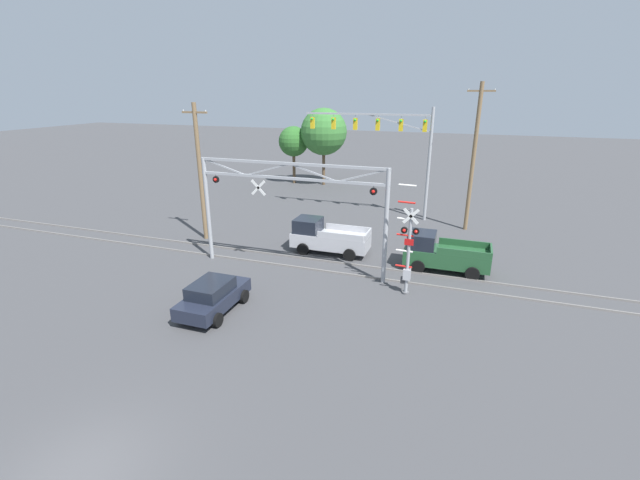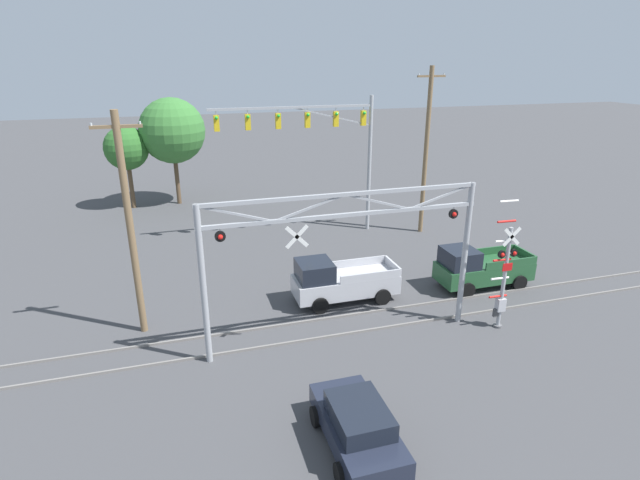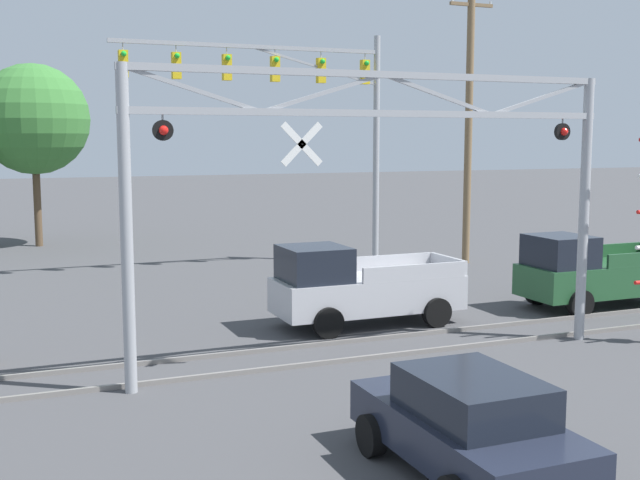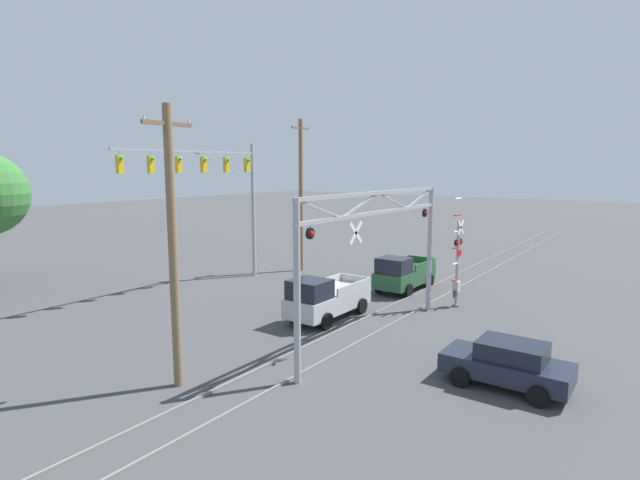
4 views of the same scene
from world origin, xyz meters
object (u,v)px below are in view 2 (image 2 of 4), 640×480
(traffic_signal_span, at_px, (328,138))
(utility_pole_right, at_px, (426,151))
(sedan_waiting, at_px, (357,425))
(utility_pole_left, at_px, (130,225))
(pickup_truck_following, at_px, (479,268))
(background_tree_far_left_verge, at_px, (126,148))
(crossing_gantry, at_px, (344,242))
(crossing_signal_mast, at_px, (503,280))
(background_tree_beyond_span, at_px, (172,131))
(pickup_truck_lead, at_px, (340,281))

(traffic_signal_span, height_order, utility_pole_right, utility_pole_right)
(sedan_waiting, height_order, utility_pole_left, utility_pole_left)
(pickup_truck_following, relative_size, utility_pole_left, 0.52)
(pickup_truck_following, bearing_deg, background_tree_far_left_verge, 131.27)
(crossing_gantry, distance_m, background_tree_far_left_verge, 23.85)
(crossing_signal_mast, xyz_separation_m, background_tree_beyond_span, (-12.20, 23.27, 3.36))
(background_tree_beyond_span, bearing_deg, utility_pole_right, -37.30)
(crossing_signal_mast, bearing_deg, background_tree_far_left_verge, 123.95)
(crossing_gantry, distance_m, pickup_truck_lead, 4.69)
(pickup_truck_following, bearing_deg, crossing_gantry, -161.11)
(pickup_truck_lead, height_order, pickup_truck_following, same)
(sedan_waiting, relative_size, utility_pole_left, 0.44)
(utility_pole_left, distance_m, background_tree_beyond_span, 19.41)
(pickup_truck_lead, xyz_separation_m, background_tree_beyond_span, (-6.62, 19.06, 4.56))
(traffic_signal_span, relative_size, background_tree_beyond_span, 1.25)
(crossing_gantry, relative_size, background_tree_beyond_span, 1.35)
(utility_pole_right, distance_m, background_tree_far_left_verge, 21.27)
(crossing_signal_mast, distance_m, pickup_truck_lead, 7.09)
(crossing_signal_mast, height_order, pickup_truck_following, crossing_signal_mast)
(pickup_truck_lead, bearing_deg, traffic_signal_span, 76.07)
(pickup_truck_following, relative_size, background_tree_far_left_verge, 0.77)
(utility_pole_left, relative_size, utility_pole_right, 0.88)
(pickup_truck_following, distance_m, sedan_waiting, 12.75)
(crossing_signal_mast, distance_m, utility_pole_left, 14.99)
(utility_pole_right, bearing_deg, utility_pole_left, -154.63)
(sedan_waiting, distance_m, utility_pole_right, 20.36)
(pickup_truck_following, distance_m, utility_pole_right, 9.40)
(pickup_truck_following, bearing_deg, traffic_signal_span, 115.97)
(traffic_signal_span, relative_size, background_tree_far_left_verge, 1.64)
(crossing_signal_mast, height_order, sedan_waiting, crossing_signal_mast)
(crossing_gantry, bearing_deg, background_tree_far_left_verge, 112.02)
(pickup_truck_lead, xyz_separation_m, pickup_truck_following, (7.05, -0.52, -0.00))
(pickup_truck_lead, xyz_separation_m, utility_pole_left, (-8.67, -0.23, 3.65))
(pickup_truck_lead, distance_m, background_tree_far_left_verge, 21.58)
(pickup_truck_following, height_order, background_tree_beyond_span, background_tree_beyond_span)
(pickup_truck_following, bearing_deg, sedan_waiting, -138.56)
(sedan_waiting, height_order, background_tree_far_left_verge, background_tree_far_left_verge)
(traffic_signal_span, xyz_separation_m, background_tree_far_left_verge, (-12.24, 9.60, -1.64))
(pickup_truck_following, xyz_separation_m, sedan_waiting, (-9.56, -8.44, -0.21))
(pickup_truck_lead, bearing_deg, crossing_signal_mast, -37.04)
(utility_pole_left, bearing_deg, pickup_truck_lead, 1.51)
(background_tree_far_left_verge, bearing_deg, pickup_truck_following, -48.73)
(crossing_signal_mast, bearing_deg, utility_pole_left, 164.38)
(pickup_truck_lead, relative_size, sedan_waiting, 1.22)
(pickup_truck_following, height_order, background_tree_far_left_verge, background_tree_far_left_verge)
(pickup_truck_lead, distance_m, utility_pole_left, 9.40)
(sedan_waiting, distance_m, utility_pole_left, 11.35)
(crossing_gantry, relative_size, background_tree_far_left_verge, 1.78)
(pickup_truck_lead, bearing_deg, background_tree_far_left_verge, 117.82)
(background_tree_beyond_span, bearing_deg, utility_pole_left, -96.05)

